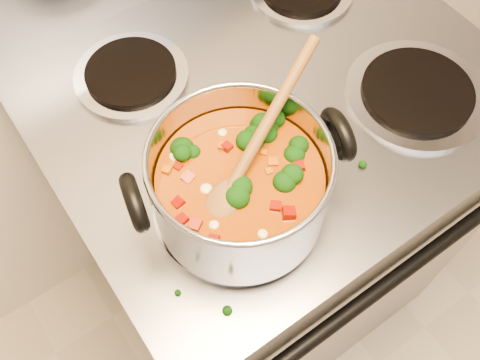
# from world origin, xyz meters

# --- Properties ---
(electric_range) EXTENTS (0.76, 0.69, 1.08)m
(electric_range) POSITION_xyz_m (0.05, 1.16, 0.47)
(electric_range) COLOR gray
(electric_range) RESTS_ON ground
(stockpot) EXTENTS (0.30, 0.23, 0.14)m
(stockpot) POSITION_xyz_m (-0.12, 1.00, 1.00)
(stockpot) COLOR #ADADB5
(stockpot) RESTS_ON electric_range
(wooden_spoon) EXTENTS (0.26, 0.14, 0.10)m
(wooden_spoon) POSITION_xyz_m (-0.11, 1.01, 1.04)
(wooden_spoon) COLOR brown
(wooden_spoon) RESTS_ON stockpot
(cooktop_crumbs) EXTENTS (0.38, 0.19, 0.01)m
(cooktop_crumbs) POSITION_xyz_m (-0.04, 1.07, 0.92)
(cooktop_crumbs) COLOR black
(cooktop_crumbs) RESTS_ON electric_range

